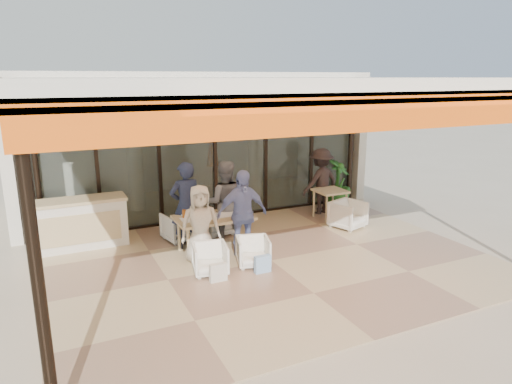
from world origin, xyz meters
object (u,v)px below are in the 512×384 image
at_px(chair_far_right, 217,221).
at_px(chair_far_left, 180,225).
at_px(diner_navy, 186,206).
at_px(diner_periwinkle, 242,214).
at_px(diner_grey, 225,202).
at_px(chair_near_left, 210,258).
at_px(host_counter, 80,223).
at_px(potted_palm, 338,183).
at_px(side_table, 330,194).
at_px(dining_table, 213,219).
at_px(diner_cream, 200,225).
at_px(standing_woman, 321,181).
at_px(side_chair, 348,213).
at_px(chair_near_right, 253,250).

bearing_deg(chair_far_right, chair_far_left, -9.42).
bearing_deg(diner_navy, diner_periwinkle, 130.51).
height_order(chair_far_right, diner_grey, diner_grey).
bearing_deg(chair_near_left, diner_periwinkle, 41.88).
bearing_deg(diner_navy, diner_grey, 177.48).
relative_size(host_counter, potted_palm, 1.44).
bearing_deg(side_table, host_counter, 174.70).
bearing_deg(dining_table, diner_navy, 133.02).
relative_size(host_counter, chair_near_left, 3.04).
distance_m(dining_table, diner_navy, 0.64).
xyz_separation_m(chair_far_right, diner_grey, (0.00, -0.50, 0.56)).
bearing_deg(diner_cream, diner_periwinkle, 8.70).
xyz_separation_m(chair_near_left, diner_cream, (0.00, 0.50, 0.45)).
bearing_deg(diner_cream, standing_woman, 34.04).
bearing_deg(chair_near_left, side_chair, 26.57).
distance_m(diner_navy, side_table, 3.77).
xyz_separation_m(diner_cream, side_chair, (3.74, 0.53, -0.40)).
xyz_separation_m(chair_near_right, side_chair, (2.90, 1.03, 0.05)).
bearing_deg(diner_cream, chair_far_left, 98.70).
distance_m(dining_table, chair_far_left, 1.09).
distance_m(diner_cream, standing_woman, 4.19).
xyz_separation_m(dining_table, diner_navy, (-0.41, 0.44, 0.21)).
xyz_separation_m(side_chair, standing_woman, (0.05, 1.26, 0.49)).
distance_m(chair_far_left, standing_woman, 3.84).
relative_size(chair_near_right, diner_cream, 0.40).
height_order(standing_woman, potted_palm, standing_woman).
height_order(chair_far_left, chair_far_right, chair_far_left).
xyz_separation_m(chair_near_left, side_chair, (3.74, 1.03, 0.05)).
bearing_deg(side_chair, chair_far_left, 148.05).
relative_size(chair_far_right, chair_near_left, 1.04).
xyz_separation_m(chair_near_right, diner_grey, (-0.00, 1.40, 0.58)).
xyz_separation_m(diner_grey, side_chair, (2.90, -0.37, -0.52)).
distance_m(diner_grey, side_chair, 2.97).
bearing_deg(chair_near_right, diner_cream, 164.73).
distance_m(host_counter, side_table, 5.72).
height_order(chair_far_left, chair_near_right, chair_far_left).
bearing_deg(side_chair, diner_cream, 169.22).
distance_m(chair_far_left, chair_near_right, 2.08).
xyz_separation_m(dining_table, diner_cream, (-0.41, -0.46, 0.07)).
height_order(dining_table, diner_grey, diner_grey).
xyz_separation_m(diner_grey, potted_palm, (3.72, 1.24, -0.23)).
relative_size(chair_near_right, potted_palm, 0.47).
height_order(dining_table, chair_far_right, dining_table).
xyz_separation_m(diner_periwinkle, standing_woman, (2.95, 1.79, -0.02)).
distance_m(chair_far_right, diner_navy, 1.14).
bearing_deg(diner_periwinkle, chair_far_right, 90.81).
distance_m(chair_far_left, side_chair, 3.84).
height_order(side_table, side_chair, side_table).
distance_m(chair_near_left, diner_periwinkle, 1.13).
height_order(chair_near_right, potted_palm, potted_palm).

